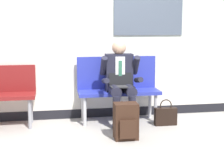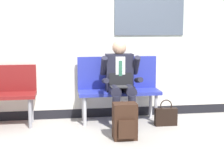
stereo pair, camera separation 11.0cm
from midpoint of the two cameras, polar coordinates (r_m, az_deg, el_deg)
name	(u,v)px [view 2 (the right image)]	position (r m, az deg, el deg)	size (l,w,h in m)	color
ground_plane	(103,126)	(4.98, -0.92, -8.65)	(18.00, 18.00, 0.00)	#9E9991
station_wall	(99,33)	(5.34, -1.65, 6.91)	(6.15, 0.16, 2.67)	beige
bench_with_person	(118,84)	(5.19, 1.67, -1.67)	(1.22, 0.42, 0.97)	#28339E
person_seated	(121,80)	(4.97, 2.09, -0.97)	(0.57, 0.70, 1.23)	#1E1E2D
backpack	(125,122)	(4.40, 2.88, -7.84)	(0.30, 0.26, 0.47)	#331E14
handbag	(166,116)	(5.06, 9.57, -6.86)	(0.32, 0.10, 0.38)	black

